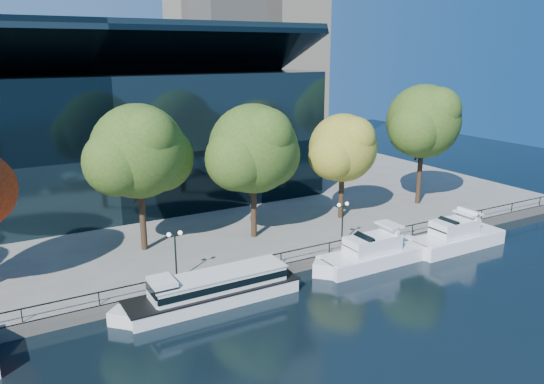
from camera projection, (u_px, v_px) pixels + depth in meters
ground at (246, 303)px, 39.94m from camera, size 160.00×160.00×0.00m
promenade at (121, 190)px, 70.28m from camera, size 90.00×67.08×1.00m
railing at (227, 265)px, 42.16m from camera, size 88.20×0.08×0.99m
convention_building at (92, 137)px, 62.44m from camera, size 50.00×24.57×21.43m
tour_boat at (210, 289)px, 39.66m from camera, size 14.63×3.26×2.78m
cruiser_near at (372, 253)px, 46.84m from camera, size 12.20×3.14×3.53m
cruiser_far at (454, 237)px, 50.67m from camera, size 11.30×3.13×3.69m
tree_2 at (141, 153)px, 45.82m from camera, size 10.29×8.44×13.14m
tree_3 at (255, 151)px, 49.22m from camera, size 10.43×8.55×12.79m
tree_4 at (344, 149)px, 55.29m from camera, size 8.90×7.30×11.17m
tree_5 at (425, 123)px, 60.11m from camera, size 10.44×8.56×13.82m
lamp_1 at (175, 244)px, 40.85m from camera, size 1.26×0.36×4.03m
lamp_2 at (343, 213)px, 48.59m from camera, size 1.26×0.36×4.03m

